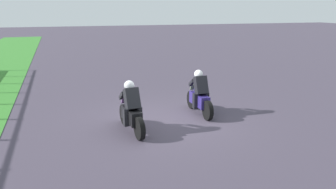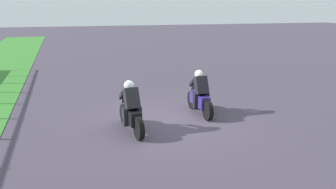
# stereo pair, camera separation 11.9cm
# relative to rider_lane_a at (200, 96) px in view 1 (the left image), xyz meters

# --- Properties ---
(ground_plane) EXTENTS (120.00, 120.00, 0.00)m
(ground_plane) POSITION_rel_rider_lane_a_xyz_m (-0.36, 1.26, -0.62)
(ground_plane) COLOR #443C4B
(rider_lane_a) EXTENTS (2.04, 0.54, 1.51)m
(rider_lane_a) POSITION_rel_rider_lane_a_xyz_m (0.00, 0.00, 0.00)
(rider_lane_a) COLOR black
(rider_lane_a) RESTS_ON ground_plane
(rider_lane_b) EXTENTS (2.04, 0.57, 1.51)m
(rider_lane_b) POSITION_rel_rider_lane_a_xyz_m (-0.95, 2.57, 0.00)
(rider_lane_b) COLOR black
(rider_lane_b) RESTS_ON ground_plane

